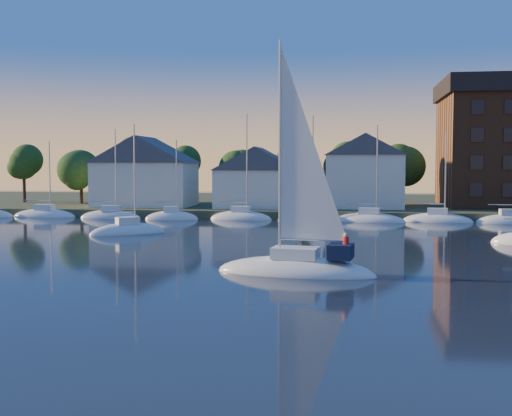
% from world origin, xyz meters
% --- Properties ---
extents(ground, '(260.00, 260.00, 0.00)m').
position_xyz_m(ground, '(0.00, 0.00, 0.00)').
color(ground, black).
rests_on(ground, ground).
extents(shoreline_land, '(160.00, 50.00, 2.00)m').
position_xyz_m(shoreline_land, '(0.00, 75.00, 0.00)').
color(shoreline_land, '#394226').
rests_on(shoreline_land, ground).
extents(wooden_dock, '(120.00, 3.00, 1.00)m').
position_xyz_m(wooden_dock, '(0.00, 52.00, 0.00)').
color(wooden_dock, brown).
rests_on(wooden_dock, ground).
extents(clubhouse_west, '(13.65, 9.45, 9.64)m').
position_xyz_m(clubhouse_west, '(-22.00, 58.00, 5.93)').
color(clubhouse_west, white).
rests_on(clubhouse_west, shoreline_land).
extents(clubhouse_centre, '(11.55, 8.40, 8.08)m').
position_xyz_m(clubhouse_centre, '(-6.00, 57.00, 5.13)').
color(clubhouse_centre, white).
rests_on(clubhouse_centre, shoreline_land).
extents(clubhouse_east, '(10.50, 8.40, 9.80)m').
position_xyz_m(clubhouse_east, '(8.00, 59.00, 6.00)').
color(clubhouse_east, white).
rests_on(clubhouse_east, shoreline_land).
extents(tree_line, '(93.40, 5.40, 8.90)m').
position_xyz_m(tree_line, '(2.00, 63.00, 7.18)').
color(tree_line, '#332417').
rests_on(tree_line, shoreline_land).
extents(moored_fleet, '(79.50, 2.40, 12.05)m').
position_xyz_m(moored_fleet, '(-4.00, 49.00, 0.10)').
color(moored_fleet, white).
rests_on(moored_fleet, ground).
extents(hero_sailboat, '(10.37, 4.62, 15.39)m').
position_xyz_m(hero_sailboat, '(2.86, 11.27, 0.63)').
color(hero_sailboat, white).
rests_on(hero_sailboat, ground).
extents(drifting_sailboat_left, '(7.54, 6.47, 11.75)m').
position_xyz_m(drifting_sailboat_left, '(-15.36, 31.87, 0.10)').
color(drifting_sailboat_left, white).
rests_on(drifting_sailboat_left, ground).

